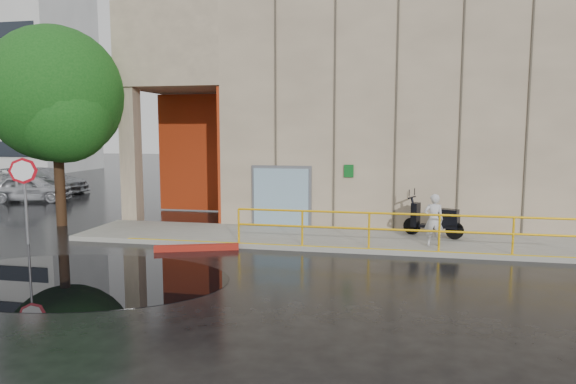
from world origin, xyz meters
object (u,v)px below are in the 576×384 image
car_a (30,188)px  stop_sign (24,182)px  scooter (434,210)px  car_c (46,180)px  person (434,220)px  tree_near (57,100)px  red_curb (197,248)px

car_a → stop_sign: bearing=-158.9°
car_a → scooter: bearing=-122.9°
stop_sign → car_c: size_ratio=0.55×
person → scooter: 1.26m
car_a → tree_near: bearing=-150.6°
stop_sign → car_a: stop_sign is taller
scooter → red_curb: size_ratio=0.80×
stop_sign → car_a: size_ratio=0.69×
car_c → tree_near: size_ratio=0.67×
person → scooter: (0.12, 1.25, 0.09)m
car_c → stop_sign: bearing=-146.3°
person → tree_near: tree_near is taller
car_c → tree_near: bearing=-141.4°
person → red_curb: (-6.67, -1.33, -0.81)m
red_curb → car_a: car_a is taller
person → red_curb: 6.85m
scooter → red_curb: (-6.79, -2.59, -0.90)m
red_curb → tree_near: tree_near is taller
person → car_a: person is taller
person → tree_near: size_ratio=0.21×
red_curb → scooter: bearing=20.9°
person → tree_near: (-12.79, 1.36, 3.62)m
scooter → tree_near: (-12.91, 0.11, 3.53)m
car_a → tree_near: (5.59, -5.48, 3.87)m
car_a → car_c: 3.77m
scooter → tree_near: size_ratio=0.27×
car_a → car_c: bearing=9.1°
stop_sign → car_c: 14.26m
scooter → tree_near: 13.39m
person → red_curb: size_ratio=0.62×
car_a → car_c: (-1.60, 3.41, 0.04)m
stop_sign → red_curb: stop_sign is taller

